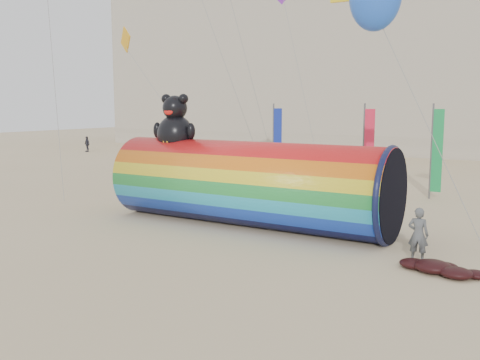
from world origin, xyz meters
The scene contains 6 objects.
ground centered at (0.00, 0.00, 0.00)m, with size 160.00×160.00×0.00m, color #CCB58C.
hotel_building centered at (-12.00, 45.95, 10.31)m, with size 60.40×15.40×20.60m.
windsock_assembly centered at (-0.88, 4.43, 1.89)m, with size 12.36×3.76×5.70m.
kite_handler centered at (6.64, 2.64, 0.91)m, with size 0.66×0.43×1.81m, color #4F5356.
fabric_bundle centered at (7.53, 1.69, 0.17)m, with size 2.62×1.35×0.41m.
festival_banners centered at (0.14, 14.92, 2.64)m, with size 10.57×1.88×5.20m.
Camera 1 is at (10.52, -14.94, 5.10)m, focal length 40.00 mm.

